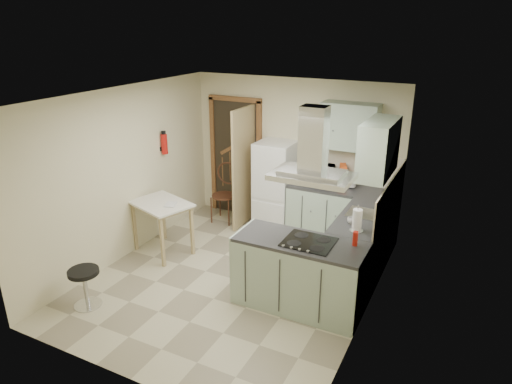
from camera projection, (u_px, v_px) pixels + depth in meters
The scene contains 28 objects.
floor at pixel (234, 279), 6.28m from camera, with size 4.20×4.20×0.00m, color #BDB593.
ceiling at pixel (230, 96), 5.40m from camera, with size 4.20×4.20×0.00m, color silver.
back_wall at pixel (294, 154), 7.60m from camera, with size 3.60×3.60×0.00m, color beige.
left_wall at pixel (124, 174), 6.60m from camera, with size 4.20×4.20×0.00m, color beige.
right_wall at pixel (373, 220), 5.09m from camera, with size 4.20×4.20×0.00m, color beige.
doorway at pixel (236, 158), 8.10m from camera, with size 1.10×0.12×2.10m, color brown.
fridge at pixel (275, 186), 7.61m from camera, with size 0.60×0.60×1.50m, color white.
counter_back at pixel (324, 212), 7.35m from camera, with size 1.08×0.60×0.90m, color #9EB2A0.
counter_right at pixel (365, 239), 6.44m from camera, with size 0.60×1.95×0.90m, color #9EB2A0.
splashback at pixel (350, 168), 7.22m from camera, with size 1.68×0.02×0.50m, color beige.
wall_cabinet_back at pixel (350, 126), 6.84m from camera, with size 0.85×0.35×0.70m, color #9EB2A0.
wall_cabinet_right at pixel (379, 148), 5.66m from camera, with size 0.35×0.90×0.70m, color #9EB2A0.
peninsula at pixel (300, 274), 5.54m from camera, with size 1.55×0.65×0.90m, color #9EB2A0.
hob at pixel (309, 242), 5.34m from camera, with size 0.58×0.50×0.01m, color black.
extractor_hood at pixel (312, 176), 5.05m from camera, with size 0.90×0.55×0.10m, color silver.
sink at pixel (365, 214), 6.13m from camera, with size 0.45×0.40×0.01m, color silver.
fire_extinguisher at pixel (164, 144), 7.24m from camera, with size 0.10×0.10×0.32m, color #B2140F.
drop_leaf_table at pixel (163, 228), 6.89m from camera, with size 0.86×0.65×0.81m, color #D0BF80.
bentwood_chair at pixel (224, 196), 7.95m from camera, with size 0.42×0.42×0.95m, color #4E251A.
stool at pixel (86, 288), 5.62m from camera, with size 0.38×0.38×0.50m, color black.
microwave at pixel (318, 174), 7.26m from camera, with size 0.52×0.35×0.29m, color black.
kettle at pixel (352, 181), 7.07m from camera, with size 0.14×0.14×0.21m, color silver.
cereal_box at pixel (343, 175), 7.11m from camera, with size 0.09×0.23×0.34m, color #EE541C.
soap_bottle at pixel (386, 198), 6.44m from camera, with size 0.08×0.08×0.18m, color #BBB9C6.
paper_towel at pixel (357, 220), 5.58m from camera, with size 0.12×0.12×0.30m, color white.
cup at pixel (351, 220), 5.83m from camera, with size 0.11×0.11×0.08m, color white.
red_bottle at pixel (355, 239), 5.25m from camera, with size 0.06×0.06×0.17m, color red.
book at pixel (165, 202), 6.65m from camera, with size 0.15×0.21×0.09m, color maroon.
Camera 1 is at (2.72, -4.74, 3.34)m, focal length 32.00 mm.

